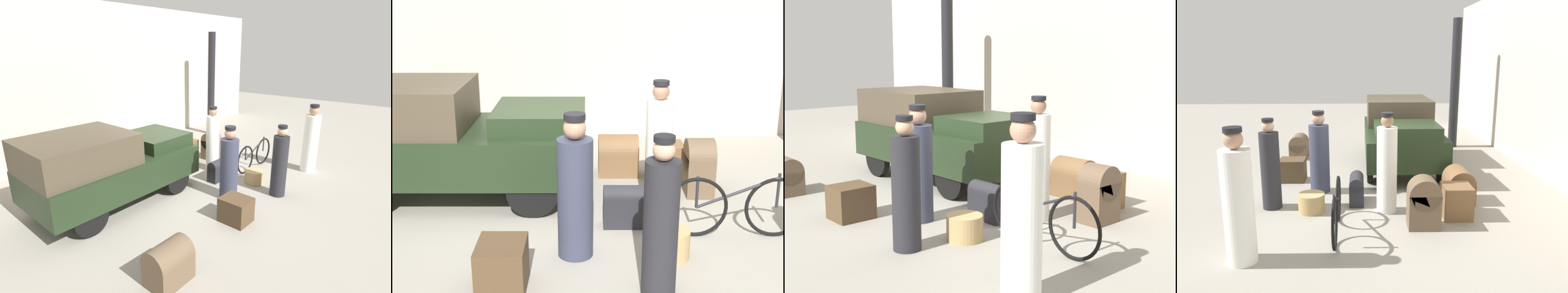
% 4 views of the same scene
% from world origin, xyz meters
% --- Properties ---
extents(ground_plane, '(30.00, 30.00, 0.00)m').
position_xyz_m(ground_plane, '(0.00, 0.00, 0.00)').
color(ground_plane, gray).
extents(station_building_facade, '(16.00, 0.15, 4.50)m').
position_xyz_m(station_building_facade, '(0.00, 4.08, 2.25)').
color(station_building_facade, beige).
rests_on(station_building_facade, ground).
extents(canopy_pillar_right, '(0.27, 0.27, 3.75)m').
position_xyz_m(canopy_pillar_right, '(4.10, 2.75, 1.87)').
color(canopy_pillar_right, black).
rests_on(canopy_pillar_right, ground).
extents(truck, '(3.56, 1.71, 1.63)m').
position_xyz_m(truck, '(-1.74, 0.94, 0.89)').
color(truck, black).
rests_on(truck, ground).
extents(bicycle, '(1.71, 0.04, 0.81)m').
position_xyz_m(bicycle, '(2.00, -0.40, 0.39)').
color(bicycle, black).
rests_on(bicycle, ground).
extents(wicker_basket, '(0.46, 0.46, 0.33)m').
position_xyz_m(wicker_basket, '(1.14, -0.90, 0.16)').
color(wicker_basket, tan).
rests_on(wicker_basket, ground).
extents(porter_lifting_near_truck, '(0.39, 0.39, 1.64)m').
position_xyz_m(porter_lifting_near_truck, '(0.09, -0.85, 0.75)').
color(porter_lifting_near_truck, '#33384C').
rests_on(porter_lifting_near_truck, ground).
extents(porter_with_bicycle, '(0.35, 0.35, 1.76)m').
position_xyz_m(porter_with_bicycle, '(1.16, 0.42, 0.81)').
color(porter_with_bicycle, white).
rests_on(porter_with_bicycle, ground).
extents(conductor_in_dark_uniform, '(0.34, 0.34, 1.63)m').
position_xyz_m(conductor_in_dark_uniform, '(0.93, -1.63, 0.75)').
color(conductor_in_dark_uniform, '#232328').
rests_on(conductor_in_dark_uniform, ground).
extents(porter_standing_middle, '(0.39, 0.39, 1.82)m').
position_xyz_m(porter_standing_middle, '(2.81, -1.60, 0.83)').
color(porter_standing_middle, white).
rests_on(porter_standing_middle, ground).
extents(suitcase_tan_flat, '(0.51, 0.48, 0.56)m').
position_xyz_m(suitcase_tan_flat, '(1.44, 1.58, 0.28)').
color(suitcase_tan_flat, brown).
rests_on(suitcase_tan_flat, ground).
extents(suitcase_small_leather, '(0.48, 0.55, 0.49)m').
position_xyz_m(suitcase_small_leather, '(-0.63, -1.53, 0.24)').
color(suitcase_small_leather, '#4C3823').
rests_on(suitcase_small_leather, ground).
extents(trunk_large_brown, '(0.60, 0.26, 0.54)m').
position_xyz_m(trunk_large_brown, '(0.72, -0.11, 0.28)').
color(trunk_large_brown, '#232328').
rests_on(trunk_large_brown, ground).
extents(trunk_umber_medium, '(0.39, 0.50, 0.83)m').
position_xyz_m(trunk_umber_medium, '(1.82, 0.96, 0.42)').
color(trunk_umber_medium, brown).
rests_on(trunk_umber_medium, ground).
extents(suitcase_black_upright, '(0.62, 0.51, 0.64)m').
position_xyz_m(suitcase_black_upright, '(0.71, 1.80, 0.30)').
color(suitcase_black_upright, brown).
rests_on(suitcase_black_upright, ground).
extents(trunk_wicker_pale, '(0.64, 0.45, 0.63)m').
position_xyz_m(trunk_wicker_pale, '(-2.60, -1.69, 0.31)').
color(trunk_wicker_pale, brown).
rests_on(trunk_wicker_pale, ground).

